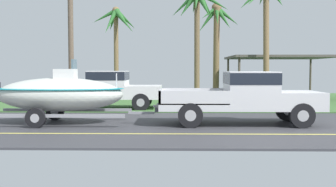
{
  "coord_description": "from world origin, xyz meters",
  "views": [
    {
      "loc": [
        -3.06,
        -13.67,
        1.88
      ],
      "look_at": [
        -3.39,
        1.19,
        1.0
      ],
      "focal_mm": 44.0,
      "sensor_mm": 36.0,
      "label": 1
    }
  ],
  "objects_px": {
    "parked_pickup_background": "(108,88)",
    "palm_tree_near_right": "(117,28)",
    "palm_tree_near_left": "(217,28)",
    "palm_tree_far_left": "(265,5)",
    "palm_tree_mid": "(199,13)",
    "utility_pole": "(71,19)",
    "pickup_truck_towing": "(249,95)",
    "boat_on_trailer": "(59,94)",
    "carport_awning": "(278,58)"
  },
  "relations": [
    {
      "from": "parked_pickup_background",
      "to": "palm_tree_far_left",
      "type": "xyz_separation_m",
      "value": [
        8.17,
        4.12,
        4.44
      ]
    },
    {
      "from": "palm_tree_mid",
      "to": "utility_pole",
      "type": "bearing_deg",
      "value": -144.02
    },
    {
      "from": "boat_on_trailer",
      "to": "parked_pickup_background",
      "type": "xyz_separation_m",
      "value": [
        0.83,
        5.11,
        -0.01
      ]
    },
    {
      "from": "carport_awning",
      "to": "palm_tree_near_left",
      "type": "xyz_separation_m",
      "value": [
        -3.97,
        0.29,
        1.98
      ]
    },
    {
      "from": "palm_tree_near_left",
      "to": "palm_tree_near_right",
      "type": "xyz_separation_m",
      "value": [
        -6.31,
        -1.6,
        -0.14
      ]
    },
    {
      "from": "palm_tree_near_right",
      "to": "utility_pole",
      "type": "height_order",
      "value": "utility_pole"
    },
    {
      "from": "palm_tree_near_left",
      "to": "pickup_truck_towing",
      "type": "bearing_deg",
      "value": -90.58
    },
    {
      "from": "boat_on_trailer",
      "to": "palm_tree_mid",
      "type": "height_order",
      "value": "palm_tree_mid"
    },
    {
      "from": "palm_tree_near_right",
      "to": "utility_pole",
      "type": "relative_size",
      "value": 0.71
    },
    {
      "from": "parked_pickup_background",
      "to": "carport_awning",
      "type": "relative_size",
      "value": 0.94
    },
    {
      "from": "boat_on_trailer",
      "to": "palm_tree_near_left",
      "type": "xyz_separation_m",
      "value": [
        6.67,
        13.07,
        3.56
      ]
    },
    {
      "from": "boat_on_trailer",
      "to": "parked_pickup_background",
      "type": "distance_m",
      "value": 5.18
    },
    {
      "from": "boat_on_trailer",
      "to": "palm_tree_mid",
      "type": "relative_size",
      "value": 0.9
    },
    {
      "from": "palm_tree_far_left",
      "to": "boat_on_trailer",
      "type": "bearing_deg",
      "value": -134.24
    },
    {
      "from": "boat_on_trailer",
      "to": "utility_pole",
      "type": "distance_m",
      "value": 5.79
    },
    {
      "from": "pickup_truck_towing",
      "to": "palm_tree_near_right",
      "type": "relative_size",
      "value": 0.99
    },
    {
      "from": "pickup_truck_towing",
      "to": "carport_awning",
      "type": "bearing_deg",
      "value": 72.19
    },
    {
      "from": "palm_tree_mid",
      "to": "utility_pole",
      "type": "distance_m",
      "value": 7.55
    },
    {
      "from": "palm_tree_near_right",
      "to": "palm_tree_far_left",
      "type": "bearing_deg",
      "value": -14.51
    },
    {
      "from": "parked_pickup_background",
      "to": "palm_tree_near_left",
      "type": "height_order",
      "value": "palm_tree_near_left"
    },
    {
      "from": "palm_tree_far_left",
      "to": "parked_pickup_background",
      "type": "bearing_deg",
      "value": -153.21
    },
    {
      "from": "parked_pickup_background",
      "to": "palm_tree_near_right",
      "type": "height_order",
      "value": "palm_tree_near_right"
    },
    {
      "from": "palm_tree_mid",
      "to": "palm_tree_far_left",
      "type": "height_order",
      "value": "palm_tree_far_left"
    },
    {
      "from": "carport_awning",
      "to": "parked_pickup_background",
      "type": "bearing_deg",
      "value": -142.0
    },
    {
      "from": "palm_tree_near_left",
      "to": "palm_tree_far_left",
      "type": "xyz_separation_m",
      "value": [
        2.32,
        -3.84,
        0.87
      ]
    },
    {
      "from": "parked_pickup_background",
      "to": "palm_tree_mid",
      "type": "bearing_deg",
      "value": 42.54
    },
    {
      "from": "pickup_truck_towing",
      "to": "utility_pole",
      "type": "xyz_separation_m",
      "value": [
        -7.34,
        4.79,
        3.17
      ]
    },
    {
      "from": "parked_pickup_background",
      "to": "palm_tree_near_right",
      "type": "distance_m",
      "value": 7.24
    },
    {
      "from": "palm_tree_near_right",
      "to": "utility_pole",
      "type": "xyz_separation_m",
      "value": [
        -1.16,
        -6.69,
        -0.26
      ]
    },
    {
      "from": "parked_pickup_background",
      "to": "utility_pole",
      "type": "distance_m",
      "value": 3.57
    },
    {
      "from": "pickup_truck_towing",
      "to": "utility_pole",
      "type": "height_order",
      "value": "utility_pole"
    },
    {
      "from": "palm_tree_near_left",
      "to": "palm_tree_near_right",
      "type": "height_order",
      "value": "palm_tree_near_left"
    },
    {
      "from": "pickup_truck_towing",
      "to": "carport_awning",
      "type": "xyz_separation_m",
      "value": [
        4.11,
        12.78,
        1.6
      ]
    },
    {
      "from": "boat_on_trailer",
      "to": "utility_pole",
      "type": "relative_size",
      "value": 0.72
    },
    {
      "from": "boat_on_trailer",
      "to": "palm_tree_mid",
      "type": "distance_m",
      "value": 11.34
    },
    {
      "from": "pickup_truck_towing",
      "to": "parked_pickup_background",
      "type": "distance_m",
      "value": 7.67
    },
    {
      "from": "palm_tree_near_left",
      "to": "palm_tree_far_left",
      "type": "distance_m",
      "value": 4.57
    },
    {
      "from": "palm_tree_mid",
      "to": "parked_pickup_background",
      "type": "bearing_deg",
      "value": -137.46
    },
    {
      "from": "pickup_truck_towing",
      "to": "utility_pole",
      "type": "bearing_deg",
      "value": 146.89
    },
    {
      "from": "utility_pole",
      "to": "pickup_truck_towing",
      "type": "bearing_deg",
      "value": -33.11
    },
    {
      "from": "palm_tree_mid",
      "to": "utility_pole",
      "type": "xyz_separation_m",
      "value": [
        -6.07,
        -4.41,
        -0.87
      ]
    },
    {
      "from": "palm_tree_near_left",
      "to": "utility_pole",
      "type": "distance_m",
      "value": 11.17
    },
    {
      "from": "carport_awning",
      "to": "palm_tree_near_right",
      "type": "height_order",
      "value": "palm_tree_near_right"
    },
    {
      "from": "palm_tree_near_left",
      "to": "utility_pole",
      "type": "height_order",
      "value": "utility_pole"
    },
    {
      "from": "boat_on_trailer",
      "to": "palm_tree_mid",
      "type": "xyz_separation_m",
      "value": [
        5.28,
        9.19,
        4.03
      ]
    },
    {
      "from": "parked_pickup_background",
      "to": "carport_awning",
      "type": "distance_m",
      "value": 12.56
    },
    {
      "from": "boat_on_trailer",
      "to": "carport_awning",
      "type": "bearing_deg",
      "value": 50.21
    },
    {
      "from": "palm_tree_far_left",
      "to": "palm_tree_near_left",
      "type": "bearing_deg",
      "value": 121.19
    },
    {
      "from": "palm_tree_near_left",
      "to": "boat_on_trailer",
      "type": "bearing_deg",
      "value": -117.04
    },
    {
      "from": "palm_tree_near_left",
      "to": "palm_tree_mid",
      "type": "relative_size",
      "value": 0.97
    }
  ]
}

